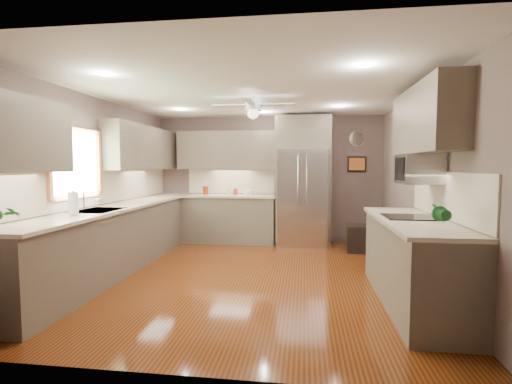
% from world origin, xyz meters
% --- Properties ---
extents(floor, '(5.00, 5.00, 0.00)m').
position_xyz_m(floor, '(0.00, 0.00, 0.00)').
color(floor, '#441909').
rests_on(floor, ground).
extents(ceiling, '(5.00, 5.00, 0.00)m').
position_xyz_m(ceiling, '(0.00, 0.00, 2.50)').
color(ceiling, white).
rests_on(ceiling, ground).
extents(wall_back, '(4.50, 0.00, 4.50)m').
position_xyz_m(wall_back, '(0.00, 2.50, 1.25)').
color(wall_back, brown).
rests_on(wall_back, ground).
extents(wall_front, '(4.50, 0.00, 4.50)m').
position_xyz_m(wall_front, '(0.00, -2.50, 1.25)').
color(wall_front, brown).
rests_on(wall_front, ground).
extents(wall_left, '(0.00, 5.00, 5.00)m').
position_xyz_m(wall_left, '(-2.25, 0.00, 1.25)').
color(wall_left, brown).
rests_on(wall_left, ground).
extents(wall_right, '(0.00, 5.00, 5.00)m').
position_xyz_m(wall_right, '(2.25, 0.00, 1.25)').
color(wall_right, brown).
rests_on(wall_right, ground).
extents(canister_a, '(0.14, 0.14, 0.17)m').
position_xyz_m(canister_a, '(-1.22, 2.21, 1.02)').
color(canister_a, maroon).
rests_on(canister_a, back_run).
extents(canister_c, '(0.12, 0.12, 0.16)m').
position_xyz_m(canister_c, '(-0.75, 2.19, 1.03)').
color(canister_c, beige).
rests_on(canister_c, back_run).
extents(canister_d, '(0.09, 0.09, 0.12)m').
position_xyz_m(canister_d, '(-0.63, 2.24, 1.00)').
color(canister_d, maroon).
rests_on(canister_d, back_run).
extents(soap_bottle, '(0.08, 0.09, 0.17)m').
position_xyz_m(soap_bottle, '(-2.08, -0.21, 1.03)').
color(soap_bottle, white).
rests_on(soap_bottle, left_run).
extents(potted_plant_left, '(0.16, 0.12, 0.28)m').
position_xyz_m(potted_plant_left, '(-1.95, -1.97, 1.08)').
color(potted_plant_left, '#17511F').
rests_on(potted_plant_left, left_run).
extents(potted_plant_right, '(0.19, 0.16, 0.32)m').
position_xyz_m(potted_plant_right, '(1.93, -1.55, 1.10)').
color(potted_plant_right, '#17511F').
rests_on(potted_plant_right, right_run).
extents(bowl, '(0.24, 0.24, 0.05)m').
position_xyz_m(bowl, '(-0.36, 2.23, 0.96)').
color(bowl, beige).
rests_on(bowl, back_run).
extents(left_run, '(0.65, 4.70, 1.45)m').
position_xyz_m(left_run, '(-1.95, 0.15, 0.48)').
color(left_run, '#4B4236').
rests_on(left_run, ground).
extents(back_run, '(1.85, 0.65, 1.45)m').
position_xyz_m(back_run, '(-0.72, 2.20, 0.48)').
color(back_run, '#4B4236').
rests_on(back_run, ground).
extents(uppers, '(4.50, 4.70, 0.95)m').
position_xyz_m(uppers, '(-0.74, 0.71, 1.87)').
color(uppers, '#4B4236').
rests_on(uppers, wall_left).
extents(window, '(0.05, 1.12, 0.92)m').
position_xyz_m(window, '(-2.22, -0.50, 1.55)').
color(window, '#BFF2B2').
rests_on(window, wall_left).
extents(sink, '(0.50, 0.70, 0.32)m').
position_xyz_m(sink, '(-1.93, -0.50, 0.91)').
color(sink, silver).
rests_on(sink, left_run).
extents(refrigerator, '(1.06, 0.75, 2.45)m').
position_xyz_m(refrigerator, '(0.70, 2.16, 1.19)').
color(refrigerator, silver).
rests_on(refrigerator, ground).
extents(right_run, '(0.70, 2.20, 1.45)m').
position_xyz_m(right_run, '(1.93, -0.80, 0.48)').
color(right_run, '#4B4236').
rests_on(right_run, ground).
extents(microwave, '(0.43, 0.55, 0.34)m').
position_xyz_m(microwave, '(2.03, -0.55, 1.48)').
color(microwave, silver).
rests_on(microwave, wall_right).
extents(ceiling_fan, '(1.18, 1.18, 0.32)m').
position_xyz_m(ceiling_fan, '(-0.00, 0.30, 2.33)').
color(ceiling_fan, white).
rests_on(ceiling_fan, ceiling).
extents(recessed_lights, '(2.84, 3.14, 0.01)m').
position_xyz_m(recessed_lights, '(-0.04, 0.40, 2.49)').
color(recessed_lights, white).
rests_on(recessed_lights, ceiling).
extents(wall_clock, '(0.30, 0.03, 0.30)m').
position_xyz_m(wall_clock, '(1.75, 2.48, 2.05)').
color(wall_clock, white).
rests_on(wall_clock, wall_back).
extents(framed_print, '(0.36, 0.03, 0.30)m').
position_xyz_m(framed_print, '(1.75, 2.48, 1.55)').
color(framed_print, black).
rests_on(framed_print, wall_back).
extents(stool, '(0.42, 0.42, 0.48)m').
position_xyz_m(stool, '(1.69, 1.66, 0.24)').
color(stool, black).
rests_on(stool, ground).
extents(paper_towel, '(0.11, 0.11, 0.28)m').
position_xyz_m(paper_towel, '(-1.94, -1.00, 1.08)').
color(paper_towel, white).
rests_on(paper_towel, left_run).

